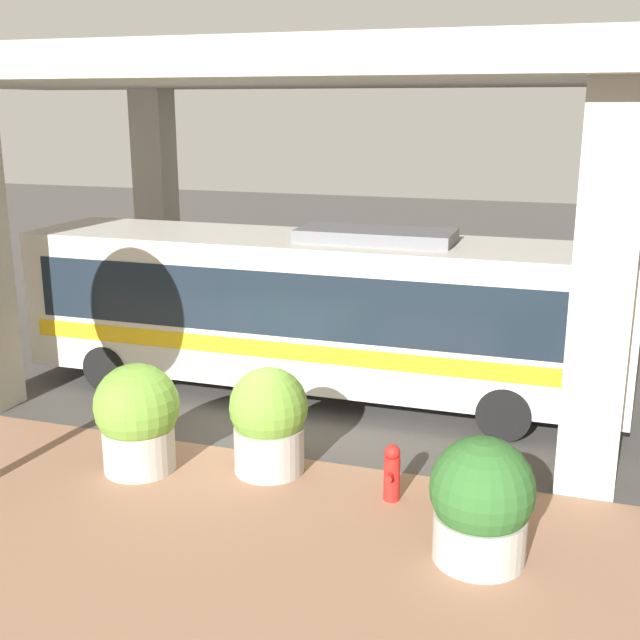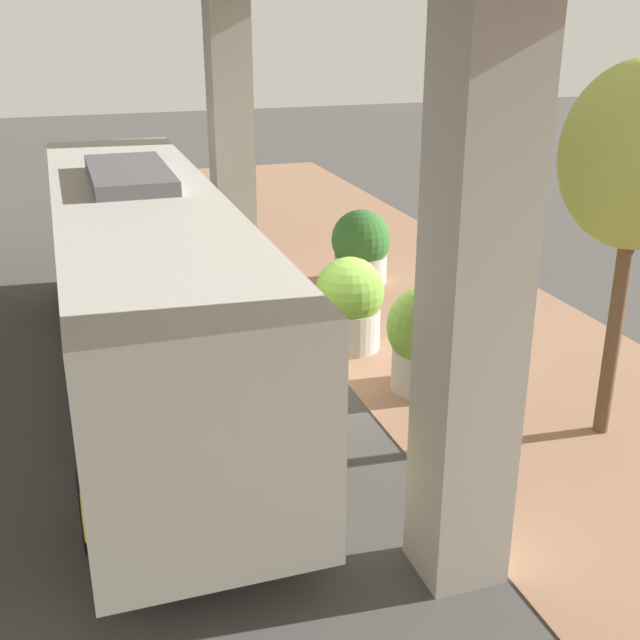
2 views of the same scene
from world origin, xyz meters
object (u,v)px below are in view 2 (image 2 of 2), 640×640
object	(u,v)px
planter_front	(361,247)
planter_middle	(428,338)
fire_hydrant	(330,288)
street_tree_near	(639,158)
bus	(144,279)
planter_back	(349,304)

from	to	relation	value
planter_front	planter_middle	xyz separation A→B (m)	(1.01, 5.75, 0.08)
fire_hydrant	street_tree_near	xyz separation A→B (m)	(-2.19, 6.46, 3.74)
bus	street_tree_near	distance (m)	7.78
planter_middle	street_tree_near	xyz separation A→B (m)	(-1.93, 2.21, 3.27)
planter_middle	planter_back	world-z (taller)	planter_middle
planter_back	street_tree_near	bearing A→B (deg)	120.86
planter_middle	street_tree_near	world-z (taller)	street_tree_near
planter_front	bus	bearing A→B (deg)	37.07
bus	planter_back	xyz separation A→B (m)	(-3.79, -0.43, -1.03)
fire_hydrant	planter_middle	size ratio (longest dim) A/B	0.50
fire_hydrant	street_tree_near	bearing A→B (deg)	108.74
fire_hydrant	bus	bearing A→B (deg)	31.98
planter_middle	planter_front	bearing A→B (deg)	-99.92
fire_hydrant	planter_front	bearing A→B (deg)	-130.14
bus	planter_front	world-z (taller)	bus
fire_hydrant	planter_back	bearing A→B (deg)	80.30
fire_hydrant	planter_front	distance (m)	2.00
bus	planter_front	bearing A→B (deg)	-142.93
planter_back	fire_hydrant	bearing A→B (deg)	-99.70
bus	planter_middle	bearing A→B (deg)	159.52
fire_hydrant	planter_front	size ratio (longest dim) A/B	0.53
planter_front	planter_back	xyz separation A→B (m)	(1.64, 3.67, 0.05)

